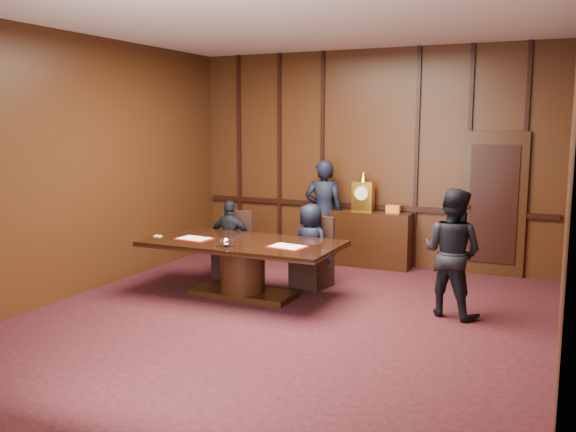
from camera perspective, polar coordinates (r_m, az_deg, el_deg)
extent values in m
plane|color=black|center=(7.23, -1.09, -10.01)|extent=(7.00, 7.00, 0.00)
plane|color=silver|center=(6.95, -1.18, 18.47)|extent=(7.00, 7.00, 0.00)
cube|color=black|center=(10.13, 7.52, 5.41)|extent=(6.00, 0.04, 3.50)
cube|color=black|center=(4.04, -23.22, -0.15)|extent=(6.00, 0.04, 3.50)
cube|color=black|center=(8.61, -19.50, 4.41)|extent=(0.04, 7.00, 3.50)
cube|color=black|center=(6.20, 24.76, 2.62)|extent=(0.04, 7.00, 3.50)
cube|color=black|center=(10.18, 7.38, 0.90)|extent=(5.90, 0.05, 0.08)
cube|color=black|center=(9.76, 18.67, 1.06)|extent=(0.95, 0.06, 2.20)
sphere|color=gold|center=(9.74, 16.45, 0.85)|extent=(0.08, 0.08, 0.08)
cube|color=black|center=(10.06, 6.97, -2.07)|extent=(1.60, 0.45, 0.90)
cube|color=black|center=(10.38, 3.23, -4.06)|extent=(0.12, 0.40, 0.06)
cube|color=black|center=(9.97, 10.77, -4.73)|extent=(0.12, 0.40, 0.06)
cube|color=gold|center=(9.96, 7.04, 1.84)|extent=(0.34, 0.18, 0.48)
cylinder|color=white|center=(9.86, 6.87, 2.12)|extent=(0.22, 0.03, 0.22)
cone|color=gold|center=(9.93, 7.08, 3.67)|extent=(0.14, 0.14, 0.16)
cube|color=black|center=(10.17, 4.11, 1.28)|extent=(0.18, 0.04, 0.22)
cube|color=orange|center=(9.86, 9.83, 0.65)|extent=(0.22, 0.12, 0.12)
cube|color=black|center=(8.32, -4.22, -7.22)|extent=(1.40, 0.60, 0.08)
cylinder|color=black|center=(8.23, -4.24, -4.88)|extent=(0.60, 0.60, 0.62)
cube|color=black|center=(8.16, -4.27, -2.70)|extent=(2.62, 1.32, 0.02)
cube|color=black|center=(8.16, -4.27, -2.56)|extent=(2.60, 1.30, 0.06)
cube|color=#9C140E|center=(8.35, -8.77, -2.12)|extent=(0.49, 0.37, 0.01)
cube|color=white|center=(8.35, -8.78, -2.06)|extent=(0.43, 0.32, 0.01)
cube|color=#9C140E|center=(7.73, -0.06, -2.90)|extent=(0.50, 0.39, 0.01)
cube|color=white|center=(7.72, -0.06, -2.84)|extent=(0.44, 0.33, 0.01)
cube|color=white|center=(7.77, -5.87, -2.88)|extent=(0.20, 0.14, 0.01)
ellipsoid|color=white|center=(7.76, -5.88, -2.46)|extent=(0.13, 0.13, 0.10)
cube|color=#F8E379|center=(8.64, -12.08, -1.84)|extent=(0.10, 0.07, 0.01)
cube|color=black|center=(9.30, -5.22, -4.32)|extent=(0.52, 0.52, 0.46)
cube|color=black|center=(9.39, -4.73, -1.13)|extent=(0.48, 0.10, 0.55)
cylinder|color=black|center=(9.26, -6.91, -5.13)|extent=(0.04, 0.04, 0.23)
cylinder|color=black|center=(9.40, -3.54, -4.87)|extent=(0.04, 0.04, 0.23)
cube|color=black|center=(8.74, 2.22, -5.13)|extent=(0.56, 0.56, 0.46)
cube|color=black|center=(8.81, 2.98, -1.77)|extent=(0.48, 0.15, 0.55)
cylinder|color=black|center=(8.67, 0.48, -6.03)|extent=(0.04, 0.04, 0.23)
cylinder|color=black|center=(8.88, 3.91, -5.69)|extent=(0.04, 0.04, 0.23)
imported|color=black|center=(9.19, -5.41, -2.20)|extent=(0.72, 0.39, 1.18)
imported|color=black|center=(8.62, 2.11, -2.81)|extent=(0.67, 0.52, 1.20)
imported|color=black|center=(10.05, 3.37, 0.36)|extent=(0.71, 0.54, 1.73)
imported|color=black|center=(7.59, 15.10, -3.31)|extent=(0.90, 0.79, 1.56)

